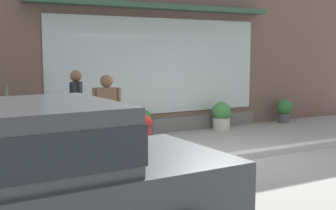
{
  "coord_description": "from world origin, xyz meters",
  "views": [
    {
      "loc": [
        -5.02,
        -6.64,
        2.0
      ],
      "look_at": [
        -0.64,
        1.2,
        0.93
      ],
      "focal_mm": 47.1,
      "sensor_mm": 36.0,
      "label": 1
    }
  ],
  "objects_px": {
    "potted_plant_window_center": "(142,123)",
    "potted_plant_trailing_edge": "(8,119)",
    "potted_plant_by_entrance": "(109,122)",
    "potted_plant_window_left": "(284,109)",
    "potted_plant_corner_tall": "(221,115)",
    "fire_hydrant": "(144,137)",
    "pedestrian_with_handbag": "(106,115)",
    "pedestrian_passerby": "(76,105)"
  },
  "relations": [
    {
      "from": "potted_plant_window_center",
      "to": "potted_plant_trailing_edge",
      "type": "bearing_deg",
      "value": -175.57
    },
    {
      "from": "potted_plant_window_center",
      "to": "potted_plant_by_entrance",
      "type": "height_order",
      "value": "potted_plant_by_entrance"
    },
    {
      "from": "potted_plant_window_center",
      "to": "potted_plant_window_left",
      "type": "height_order",
      "value": "potted_plant_window_left"
    },
    {
      "from": "potted_plant_corner_tall",
      "to": "fire_hydrant",
      "type": "bearing_deg",
      "value": -148.22
    },
    {
      "from": "potted_plant_window_center",
      "to": "potted_plant_window_left",
      "type": "distance_m",
      "value": 4.41
    },
    {
      "from": "fire_hydrant",
      "to": "pedestrian_with_handbag",
      "type": "bearing_deg",
      "value": -166.59
    },
    {
      "from": "potted_plant_by_entrance",
      "to": "fire_hydrant",
      "type": "bearing_deg",
      "value": -93.76
    },
    {
      "from": "potted_plant_by_entrance",
      "to": "potted_plant_window_center",
      "type": "bearing_deg",
      "value": 16.27
    },
    {
      "from": "fire_hydrant",
      "to": "potted_plant_window_left",
      "type": "bearing_deg",
      "value": 20.87
    },
    {
      "from": "fire_hydrant",
      "to": "potted_plant_window_left",
      "type": "relative_size",
      "value": 1.3
    },
    {
      "from": "pedestrian_passerby",
      "to": "potted_plant_by_entrance",
      "type": "relative_size",
      "value": 2.24
    },
    {
      "from": "fire_hydrant",
      "to": "potted_plant_window_center",
      "type": "distance_m",
      "value": 2.58
    },
    {
      "from": "fire_hydrant",
      "to": "potted_plant_trailing_edge",
      "type": "bearing_deg",
      "value": 134.35
    },
    {
      "from": "pedestrian_with_handbag",
      "to": "potted_plant_by_entrance",
      "type": "distance_m",
      "value": 2.5
    },
    {
      "from": "potted_plant_trailing_edge",
      "to": "potted_plant_by_entrance",
      "type": "distance_m",
      "value": 2.19
    },
    {
      "from": "pedestrian_with_handbag",
      "to": "potted_plant_window_center",
      "type": "distance_m",
      "value": 3.23
    },
    {
      "from": "potted_plant_corner_tall",
      "to": "potted_plant_window_left",
      "type": "distance_m",
      "value": 2.28
    },
    {
      "from": "pedestrian_passerby",
      "to": "potted_plant_window_left",
      "type": "relative_size",
      "value": 2.48
    },
    {
      "from": "pedestrian_passerby",
      "to": "potted_plant_corner_tall",
      "type": "relative_size",
      "value": 2.26
    },
    {
      "from": "pedestrian_passerby",
      "to": "potted_plant_trailing_edge",
      "type": "relative_size",
      "value": 1.2
    },
    {
      "from": "potted_plant_trailing_edge",
      "to": "potted_plant_window_center",
      "type": "bearing_deg",
      "value": 4.43
    },
    {
      "from": "potted_plant_window_center",
      "to": "potted_plant_trailing_edge",
      "type": "xyz_separation_m",
      "value": [
        -3.13,
        -0.24,
        0.36
      ]
    },
    {
      "from": "potted_plant_window_center",
      "to": "pedestrian_passerby",
      "type": "bearing_deg",
      "value": -148.36
    },
    {
      "from": "potted_plant_window_left",
      "to": "potted_plant_by_entrance",
      "type": "relative_size",
      "value": 0.9
    },
    {
      "from": "fire_hydrant",
      "to": "pedestrian_with_handbag",
      "type": "xyz_separation_m",
      "value": [
        -0.82,
        -0.2,
        0.5
      ]
    },
    {
      "from": "pedestrian_passerby",
      "to": "potted_plant_by_entrance",
      "type": "xyz_separation_m",
      "value": [
        1.06,
        0.96,
        -0.55
      ]
    },
    {
      "from": "potted_plant_window_left",
      "to": "pedestrian_passerby",
      "type": "bearing_deg",
      "value": -171.16
    },
    {
      "from": "potted_plant_by_entrance",
      "to": "potted_plant_trailing_edge",
      "type": "bearing_deg",
      "value": 179.09
    },
    {
      "from": "pedestrian_passerby",
      "to": "potted_plant_corner_tall",
      "type": "xyz_separation_m",
      "value": [
        4.13,
        0.89,
        -0.6
      ]
    },
    {
      "from": "pedestrian_with_handbag",
      "to": "potted_plant_trailing_edge",
      "type": "bearing_deg",
      "value": -43.38
    },
    {
      "from": "potted_plant_window_left",
      "to": "potted_plant_trailing_edge",
      "type": "distance_m",
      "value": 7.53
    },
    {
      "from": "potted_plant_window_center",
      "to": "potted_plant_trailing_edge",
      "type": "distance_m",
      "value": 3.16
    },
    {
      "from": "potted_plant_corner_tall",
      "to": "potted_plant_by_entrance",
      "type": "relative_size",
      "value": 0.99
    },
    {
      "from": "potted_plant_trailing_edge",
      "to": "pedestrian_with_handbag",
      "type": "bearing_deg",
      "value": -61.85
    },
    {
      "from": "fire_hydrant",
      "to": "potted_plant_corner_tall",
      "type": "distance_m",
      "value": 3.78
    },
    {
      "from": "pedestrian_with_handbag",
      "to": "potted_plant_by_entrance",
      "type": "height_order",
      "value": "pedestrian_with_handbag"
    },
    {
      "from": "potted_plant_corner_tall",
      "to": "potted_plant_trailing_edge",
      "type": "bearing_deg",
      "value": 178.89
    },
    {
      "from": "pedestrian_with_handbag",
      "to": "pedestrian_passerby",
      "type": "height_order",
      "value": "pedestrian_passerby"
    },
    {
      "from": "fire_hydrant",
      "to": "pedestrian_with_handbag",
      "type": "relative_size",
      "value": 0.53
    },
    {
      "from": "potted_plant_window_center",
      "to": "potted_plant_window_left",
      "type": "xyz_separation_m",
      "value": [
        4.4,
        -0.24,
        0.08
      ]
    },
    {
      "from": "potted_plant_corner_tall",
      "to": "pedestrian_passerby",
      "type": "bearing_deg",
      "value": -167.81
    },
    {
      "from": "fire_hydrant",
      "to": "pedestrian_passerby",
      "type": "bearing_deg",
      "value": 130.11
    }
  ]
}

